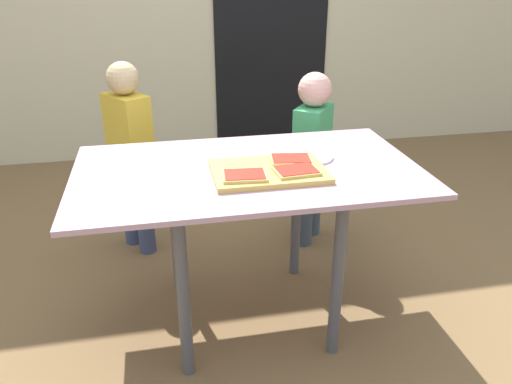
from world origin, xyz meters
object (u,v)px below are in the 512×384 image
Objects in this scene: pizza_slice_near_left at (245,176)px; plate_white_right at (310,157)px; dining_table at (248,189)px; pizza_slice_near_right at (296,171)px; child_left at (130,148)px; pizza_slice_far_right at (291,159)px; child_right at (312,149)px; cutting_board at (269,171)px.

plate_white_right is at bearing 32.37° from pizza_slice_near_left.
pizza_slice_near_left is 0.37m from plate_white_right.
dining_table is 7.84× the size of pizza_slice_near_right.
pizza_slice_near_left reaches higher than dining_table.
dining_table is at bearing 75.37° from pizza_slice_near_left.
pizza_slice_near_left is at bearing -104.63° from dining_table.
dining_table is at bearing -55.91° from child_left.
pizza_slice_near_right is 0.97× the size of pizza_slice_far_right.
pizza_slice_far_right is at bearing -145.02° from plate_white_right.
child_right reaches higher than plate_white_right.
child_right reaches higher than pizza_slice_far_right.
dining_table is 7.22× the size of plate_white_right.
pizza_slice_far_right reaches higher than cutting_board.
plate_white_right is at bearing 59.32° from pizza_slice_near_right.
child_left is at bearing 132.04° from pizza_slice_far_right.
cutting_board is 2.30× the size of plate_white_right.
pizza_slice_far_right is (0.01, 0.12, 0.00)m from pizza_slice_near_right.
child_left is at bearing 124.09° from dining_table.
pizza_slice_near_right is 0.18× the size of child_right.
cutting_board is 0.42× the size of child_left.
cutting_board is 0.24m from plate_white_right.
dining_table is at bearing -168.07° from plate_white_right.
pizza_slice_near_right reaches higher than dining_table.
pizza_slice_near_left is 0.92× the size of plate_white_right.
pizza_slice_near_left is 0.24m from pizza_slice_far_right.
plate_white_right is 0.20× the size of child_right.
pizza_slice_near_right is 1.00× the size of pizza_slice_near_left.
pizza_slice_near_right is at bearing -52.65° from child_left.
cutting_board is 0.12m from pizza_slice_near_left.
pizza_slice_far_right is at bearing -114.85° from child_right.
pizza_slice_far_right is at bearing -4.48° from dining_table.
dining_table is 0.30m from plate_white_right.
child_left is (-0.44, 0.85, -0.16)m from pizza_slice_near_left.
pizza_slice_far_right is 0.99m from child_left.
plate_white_right is 0.61m from child_right.
dining_table is at bearing -126.96° from child_right.
plate_white_right is at bearing 32.80° from cutting_board.
pizza_slice_near_left is 0.17× the size of child_left.
plate_white_right is at bearing -108.75° from child_right.
pizza_slice_near_right reaches higher than cutting_board.
child_left is (-0.48, 0.71, -0.04)m from dining_table.
child_left is (-0.75, 0.65, -0.14)m from plate_white_right.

